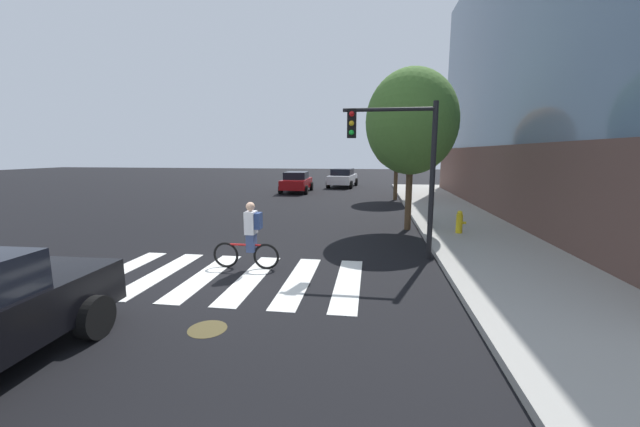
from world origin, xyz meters
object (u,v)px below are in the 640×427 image
object	(u,v)px
manhole_cover	(207,329)
sedan_far	(343,177)
street_tree_near	(412,122)
street_tree_mid	(397,140)
sedan_mid	(297,182)
traffic_light_near	(401,153)
fire_hydrant	(459,222)
cyclist	(250,236)

from	to	relation	value
manhole_cover	sedan_far	bearing A→B (deg)	89.66
street_tree_near	street_tree_mid	size ratio (longest dim) A/B	1.08
sedan_mid	traffic_light_near	size ratio (longest dim) A/B	1.05
manhole_cover	fire_hydrant	xyz separation A→B (m)	(5.65, 7.53, 0.53)
fire_hydrant	street_tree_mid	world-z (taller)	street_tree_mid
manhole_cover	sedan_mid	distance (m)	21.31
street_tree_near	cyclist	bearing A→B (deg)	-128.63
cyclist	traffic_light_near	bearing A→B (deg)	22.51
sedan_far	sedan_mid	bearing A→B (deg)	-122.63
street_tree_mid	cyclist	bearing A→B (deg)	-107.07
sedan_far	cyclist	distance (m)	22.68
manhole_cover	street_tree_mid	xyz separation A→B (m)	(4.09, 17.55, 3.67)
sedan_far	traffic_light_near	world-z (taller)	traffic_light_near
sedan_far	street_tree_near	size ratio (longest dim) A/B	0.80
fire_hydrant	street_tree_near	world-z (taller)	street_tree_near
cyclist	street_tree_near	world-z (taller)	street_tree_near
sedan_far	traffic_light_near	size ratio (longest dim) A/B	1.13
sedan_mid	sedan_far	size ratio (longest dim) A/B	0.94
traffic_light_near	sedan_mid	bearing A→B (deg)	110.96
sedan_far	cyclist	xyz separation A→B (m)	(-0.48, -22.67, 0.03)
manhole_cover	cyclist	distance (m)	3.30
traffic_light_near	street_tree_mid	size ratio (longest dim) A/B	0.77
traffic_light_near	street_tree_mid	world-z (taller)	street_tree_mid
manhole_cover	sedan_far	size ratio (longest dim) A/B	0.14
fire_hydrant	sedan_far	bearing A→B (deg)	106.70
cyclist	fire_hydrant	bearing A→B (deg)	36.10
cyclist	street_tree_mid	bearing A→B (deg)	72.93
sedan_mid	traffic_light_near	bearing A→B (deg)	-69.04
manhole_cover	sedan_far	xyz separation A→B (m)	(0.15, 25.85, 0.81)
fire_hydrant	street_tree_mid	distance (m)	10.62
traffic_light_near	street_tree_mid	xyz separation A→B (m)	(0.69, 12.83, 0.81)
cyclist	fire_hydrant	world-z (taller)	cyclist
manhole_cover	street_tree_near	xyz separation A→B (m)	(4.01, 8.61, 3.98)
traffic_light_near	cyclist	bearing A→B (deg)	-157.49
cyclist	fire_hydrant	size ratio (longest dim) A/B	2.19
sedan_mid	street_tree_near	world-z (taller)	street_tree_near
manhole_cover	sedan_mid	size ratio (longest dim) A/B	0.14
sedan_mid	fire_hydrant	distance (m)	16.03
cyclist	sedan_far	bearing A→B (deg)	88.78
manhole_cover	street_tree_mid	distance (m)	18.39
cyclist	traffic_light_near	size ratio (longest dim) A/B	0.41
street_tree_mid	traffic_light_near	bearing A→B (deg)	-93.09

